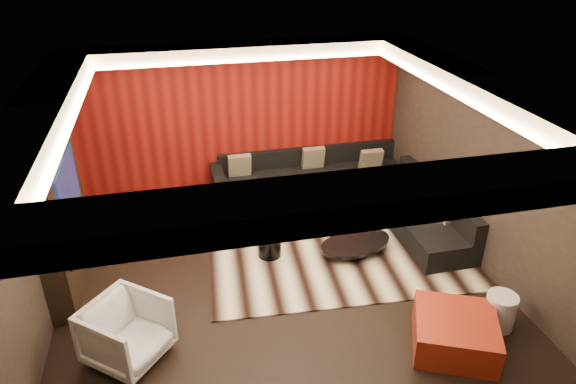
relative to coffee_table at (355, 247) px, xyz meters
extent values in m
cube|color=black|center=(-1.30, -0.30, -0.13)|extent=(6.00, 6.00, 0.02)
cube|color=silver|center=(-1.30, -0.30, 2.69)|extent=(6.00, 6.00, 0.02)
cube|color=black|center=(-1.30, 2.71, 1.28)|extent=(6.00, 0.02, 2.80)
cube|color=black|center=(-4.31, -0.30, 1.28)|extent=(0.02, 6.00, 2.80)
cube|color=black|center=(1.71, -0.30, 1.28)|extent=(0.02, 6.00, 2.80)
cube|color=#6B0C0A|center=(-1.30, 2.67, 1.28)|extent=(5.98, 0.05, 2.78)
cube|color=silver|center=(-1.30, 2.40, 2.57)|extent=(6.00, 0.60, 0.22)
cube|color=silver|center=(-1.30, -3.00, 2.57)|extent=(6.00, 0.60, 0.22)
cube|color=silver|center=(-4.00, -0.30, 2.57)|extent=(0.60, 4.80, 0.22)
cube|color=silver|center=(1.40, -0.30, 2.57)|extent=(0.60, 4.80, 0.22)
cube|color=#FFD899|center=(-1.30, 2.06, 2.48)|extent=(4.80, 0.08, 0.04)
cube|color=#FFD899|center=(-1.30, -2.66, 2.48)|extent=(4.80, 0.08, 0.04)
cube|color=#FFD899|center=(-3.66, -0.30, 2.48)|extent=(0.08, 4.80, 0.04)
cube|color=#FFD899|center=(1.06, -0.30, 2.48)|extent=(0.08, 4.80, 0.04)
cube|color=black|center=(-4.15, 0.30, 0.98)|extent=(0.30, 2.00, 2.20)
cube|color=black|center=(-3.99, 0.30, 1.33)|extent=(0.04, 1.30, 0.80)
cube|color=black|center=(-3.99, 0.30, 0.58)|extent=(0.04, 1.60, 0.04)
cube|color=beige|center=(-0.24, 0.29, -0.11)|extent=(4.20, 3.28, 0.02)
cylinder|color=black|center=(0.00, 0.00, 0.00)|extent=(1.41, 1.41, 0.20)
cylinder|color=black|center=(-1.31, 0.24, 0.11)|extent=(0.37, 0.37, 0.42)
ellipsoid|color=#C3B197|center=(-1.99, 1.54, 0.07)|extent=(0.78, 0.78, 0.33)
cylinder|color=silver|center=(1.20, -1.96, 0.12)|extent=(0.40, 0.40, 0.48)
cube|color=maroon|center=(0.47, -2.16, 0.09)|extent=(1.26, 1.26, 0.42)
imported|color=silver|center=(-3.32, -1.43, 0.26)|extent=(1.16, 1.16, 0.76)
cube|color=black|center=(-0.05, 2.25, 0.08)|extent=(3.50, 0.90, 0.40)
cube|color=black|center=(-0.05, 2.60, 0.46)|extent=(3.50, 0.20, 0.35)
cube|color=black|center=(1.25, 0.50, 0.08)|extent=(0.90, 2.60, 0.40)
cube|color=black|center=(1.60, 0.50, 0.46)|extent=(0.20, 2.60, 0.35)
cube|color=black|center=(-1.85, 2.25, 0.18)|extent=(0.20, 0.90, 0.60)
cube|color=beige|center=(-0.01, 2.37, 0.50)|extent=(0.42, 0.20, 0.44)
cube|color=beige|center=(1.46, 0.02, 0.50)|extent=(0.12, 0.50, 0.50)
cube|color=beige|center=(-1.43, 2.35, 0.50)|extent=(0.42, 0.20, 0.44)
cube|color=beige|center=(1.02, 2.01, 0.50)|extent=(0.42, 0.20, 0.44)
camera|label=1|loc=(-2.56, -6.23, 4.42)|focal=32.00mm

